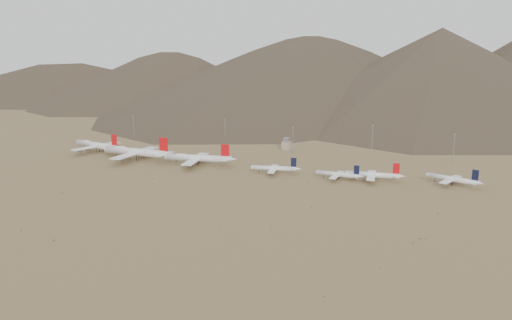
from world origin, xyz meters
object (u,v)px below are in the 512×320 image
at_px(narrowbody_a, 275,168).
at_px(widebody_west, 97,145).
at_px(narrowbody_b, 339,174).
at_px(widebody_centre, 136,152).
at_px(control_tower, 286,144).
at_px(widebody_east, 197,158).

bearing_deg(narrowbody_a, widebody_west, 162.60).
bearing_deg(narrowbody_b, narrowbody_a, -176.32).
height_order(narrowbody_a, narrowbody_b, narrowbody_a).
bearing_deg(widebody_centre, control_tower, 43.52).
relative_size(narrowbody_a, narrowbody_b, 1.08).
height_order(narrowbody_b, control_tower, narrowbody_b).
xyz_separation_m(widebody_centre, control_tower, (109.94, 99.32, -2.63)).
relative_size(widebody_east, control_tower, 5.47).
distance_m(widebody_west, widebody_centre, 59.42).
relative_size(widebody_centre, narrowbody_b, 2.03).
height_order(narrowbody_a, control_tower, narrowbody_a).
distance_m(narrowbody_a, control_tower, 101.87).
xyz_separation_m(widebody_east, narrowbody_a, (72.47, -2.06, -2.31)).
xyz_separation_m(widebody_west, control_tower, (167.08, 83.06, -1.69)).
relative_size(widebody_centre, widebody_east, 1.18).
relative_size(widebody_west, widebody_east, 1.03).
bearing_deg(widebody_east, control_tower, 53.24).
xyz_separation_m(narrowbody_b, control_tower, (-75.62, 98.42, 1.23)).
xyz_separation_m(widebody_west, narrowbody_b, (242.70, -15.36, -2.92)).
height_order(widebody_centre, narrowbody_a, widebody_centre).
distance_m(narrowbody_a, narrowbody_b, 52.07).
distance_m(widebody_west, narrowbody_a, 191.32).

